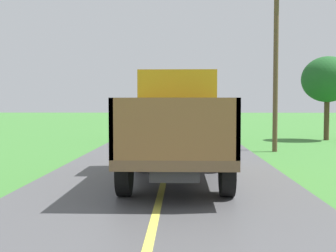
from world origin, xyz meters
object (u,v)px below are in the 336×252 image
Objects in this scene: banana_truck_near at (177,123)px; banana_truck_far at (175,113)px; utility_pole_roadside at (276,56)px; roadside_tree_near_left at (327,80)px.

banana_truck_near is 13.16m from banana_truck_far.
banana_truck_far is at bearing 91.30° from banana_truck_near.
banana_truck_far is 8.14m from utility_pole_roadside.
banana_truck_near is 8.13m from utility_pole_roadside.
utility_pole_roadside is 1.61× the size of roadside_tree_near_left.
roadside_tree_near_left is (8.30, -0.64, 1.82)m from banana_truck_far.
banana_truck_far is at bearing 123.29° from utility_pole_roadside.
banana_truck_far is (-0.30, 13.16, -0.00)m from banana_truck_near.
roadside_tree_near_left reaches higher than banana_truck_near.
banana_truck_near is 1.28× the size of roadside_tree_near_left.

